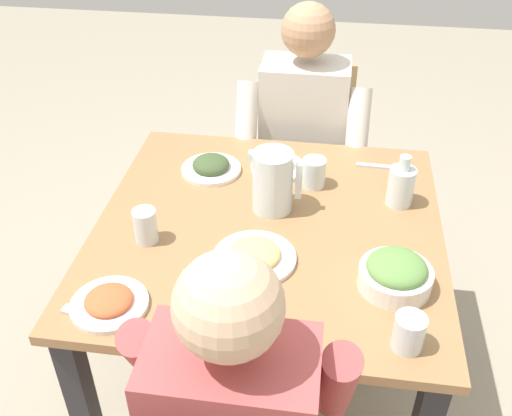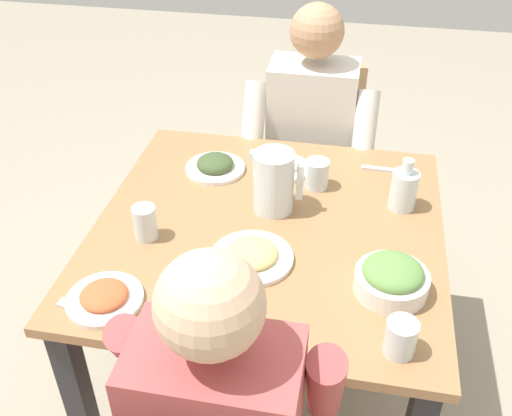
{
  "view_description": "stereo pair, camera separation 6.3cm",
  "coord_description": "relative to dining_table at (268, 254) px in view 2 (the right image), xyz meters",
  "views": [
    {
      "loc": [
        0.16,
        -1.34,
        1.77
      ],
      "look_at": [
        -0.04,
        0.0,
        0.78
      ],
      "focal_mm": 41.33,
      "sensor_mm": 36.0,
      "label": 1
    },
    {
      "loc": [
        0.22,
        -1.33,
        1.77
      ],
      "look_at": [
        -0.04,
        0.0,
        0.78
      ],
      "focal_mm": 41.33,
      "sensor_mm": 36.0,
      "label": 2
    }
  ],
  "objects": [
    {
      "name": "plate_rice_curry",
      "position": [
        -0.34,
        -0.38,
        0.12
      ],
      "size": [
        0.19,
        0.19,
        0.04
      ],
      "color": "white",
      "rests_on": "dining_table"
    },
    {
      "name": "plate_dolmas",
      "position": [
        -0.22,
        0.26,
        0.12
      ],
      "size": [
        0.2,
        0.2,
        0.05
      ],
      "color": "white",
      "rests_on": "dining_table"
    },
    {
      "name": "fork_near",
      "position": [
        0.07,
        -0.42,
        0.11
      ],
      "size": [
        0.17,
        0.04,
        0.01
      ],
      "primitive_type": "cube",
      "rotation": [
        0.0,
        0.0,
        -0.09
      ],
      "color": "silver",
      "rests_on": "dining_table"
    },
    {
      "name": "salad_bowl",
      "position": [
        0.35,
        -0.2,
        0.15
      ],
      "size": [
        0.19,
        0.19,
        0.09
      ],
      "color": "white",
      "rests_on": "dining_table"
    },
    {
      "name": "plate_yoghurt",
      "position": [
        -0.01,
        0.31,
        0.12
      ],
      "size": [
        0.18,
        0.18,
        0.04
      ],
      "color": "white",
      "rests_on": "dining_table"
    },
    {
      "name": "knife_near",
      "position": [
        0.34,
        0.36,
        0.11
      ],
      "size": [
        0.19,
        0.02,
        0.01
      ],
      "primitive_type": "cube",
      "rotation": [
        0.0,
        0.0,
        -0.04
      ],
      "color": "silver",
      "rests_on": "dining_table"
    },
    {
      "name": "dining_table",
      "position": [
        0.0,
        0.0,
        0.0
      ],
      "size": [
        1.0,
        1.0,
        0.72
      ],
      "color": "#997047",
      "rests_on": "ground_plane"
    },
    {
      "name": "water_glass_near_right",
      "position": [
        0.37,
        -0.4,
        0.15
      ],
      "size": [
        0.07,
        0.07,
        0.09
      ],
      "primitive_type": "cylinder",
      "color": "silver",
      "rests_on": "dining_table"
    },
    {
      "name": "water_glass_far_left",
      "position": [
        -0.33,
        -0.11,
        0.16
      ],
      "size": [
        0.07,
        0.07,
        0.1
      ],
      "primitive_type": "cylinder",
      "color": "silver",
      "rests_on": "dining_table"
    },
    {
      "name": "ground_plane",
      "position": [
        0.0,
        0.0,
        -0.62
      ],
      "size": [
        8.0,
        8.0,
        0.0
      ],
      "primitive_type": "plane",
      "color": "#9E937F"
    },
    {
      "name": "oil_carafe",
      "position": [
        0.38,
        0.17,
        0.16
      ],
      "size": [
        0.08,
        0.08,
        0.16
      ],
      "color": "silver",
      "rests_on": "dining_table"
    },
    {
      "name": "water_pitcher",
      "position": [
        0.0,
        0.09,
        0.2
      ],
      "size": [
        0.16,
        0.12,
        0.19
      ],
      "color": "silver",
      "rests_on": "dining_table"
    },
    {
      "name": "chair_far",
      "position": [
        0.05,
        0.78,
        -0.13
      ],
      "size": [
        0.4,
        0.4,
        0.87
      ],
      "color": "tan",
      "rests_on": "ground_plane"
    },
    {
      "name": "diner_far",
      "position": [
        0.05,
        0.58,
        0.02
      ],
      "size": [
        0.48,
        0.53,
        1.16
      ],
      "color": "silver",
      "rests_on": "ground_plane"
    },
    {
      "name": "diner_near",
      "position": [
        0.01,
        -0.58,
        0.02
      ],
      "size": [
        0.48,
        0.53,
        1.16
      ],
      "color": "#B24C4C",
      "rests_on": "ground_plane"
    },
    {
      "name": "fork_far",
      "position": [
        -0.37,
        -0.42,
        0.11
      ],
      "size": [
        0.17,
        0.06,
        0.01
      ],
      "primitive_type": "cube",
      "rotation": [
        0.0,
        0.0,
        -0.18
      ],
      "color": "silver",
      "rests_on": "dining_table"
    },
    {
      "name": "plate_fries",
      "position": [
        -0.02,
        -0.16,
        0.12
      ],
      "size": [
        0.22,
        0.22,
        0.04
      ],
      "color": "white",
      "rests_on": "dining_table"
    },
    {
      "name": "water_glass_by_pitcher",
      "position": [
        0.11,
        0.23,
        0.15
      ],
      "size": [
        0.07,
        0.07,
        0.09
      ],
      "primitive_type": "cylinder",
      "color": "silver",
      "rests_on": "dining_table"
    }
  ]
}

